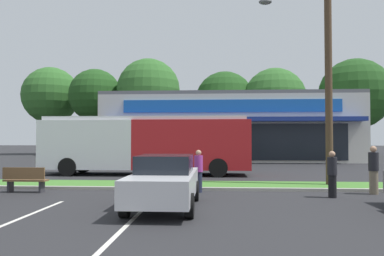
# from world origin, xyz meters

# --- Properties ---
(grass_median) EXTENTS (56.00, 2.20, 0.12)m
(grass_median) POSITION_xyz_m (0.00, 14.00, 0.06)
(grass_median) COLOR #427A2D
(grass_median) RESTS_ON ground_plane
(curb_lip) EXTENTS (56.00, 0.24, 0.12)m
(curb_lip) POSITION_xyz_m (0.00, 12.78, 0.06)
(curb_lip) COLOR #99968C
(curb_lip) RESTS_ON ground_plane
(parking_stripe_1) EXTENTS (0.12, 4.80, 0.01)m
(parking_stripe_1) POSITION_xyz_m (-2.92, 7.50, 0.00)
(parking_stripe_1) COLOR silver
(parking_stripe_1) RESTS_ON ground_plane
(parking_stripe_2) EXTENTS (0.12, 4.80, 0.01)m
(parking_stripe_2) POSITION_xyz_m (-0.06, 6.32, 0.00)
(parking_stripe_2) COLOR silver
(parking_stripe_2) RESTS_ON ground_plane
(storefront_building) EXTENTS (23.04, 11.74, 6.19)m
(storefront_building) POSITION_xyz_m (3.33, 35.20, 3.10)
(storefront_building) COLOR beige
(storefront_building) RESTS_ON ground_plane
(tree_far_left) EXTENTS (7.46, 7.46, 11.57)m
(tree_far_left) POSITION_xyz_m (-19.83, 46.75, 7.83)
(tree_far_left) COLOR #473323
(tree_far_left) RESTS_ON ground_plane
(tree_left) EXTENTS (6.50, 6.50, 10.72)m
(tree_left) POSITION_xyz_m (-12.90, 43.92, 7.46)
(tree_left) COLOR #473323
(tree_left) RESTS_ON ground_plane
(tree_mid_left) EXTENTS (7.56, 7.56, 11.71)m
(tree_mid_left) POSITION_xyz_m (-6.04, 42.92, 7.92)
(tree_mid_left) COLOR #473323
(tree_mid_left) RESTS_ON ground_plane
(tree_mid) EXTENTS (7.69, 7.69, 10.76)m
(tree_mid) POSITION_xyz_m (3.23, 46.86, 6.91)
(tree_mid) COLOR #473323
(tree_mid) RESTS_ON ground_plane
(tree_mid_right) EXTENTS (7.70, 7.70, 10.81)m
(tree_mid_right) POSITION_xyz_m (9.35, 45.04, 6.95)
(tree_mid_right) COLOR #473323
(tree_mid_right) RESTS_ON ground_plane
(tree_right) EXTENTS (8.17, 8.17, 11.37)m
(tree_right) POSITION_xyz_m (18.24, 42.82, 7.27)
(tree_right) COLOR #473323
(tree_right) RESTS_ON ground_plane
(utility_pole) EXTENTS (3.03, 2.40, 11.22)m
(utility_pole) POSITION_xyz_m (6.62, 14.12, 5.96)
(utility_pole) COLOR #4C3826
(utility_pole) RESTS_ON ground_plane
(city_bus) EXTENTS (11.64, 2.71, 3.25)m
(city_bus) POSITION_xyz_m (-1.91, 19.11, 1.76)
(city_bus) COLOR #AD191E
(city_bus) RESTS_ON ground_plane
(bus_stop_bench) EXTENTS (1.60, 0.45, 0.95)m
(bus_stop_bench) POSITION_xyz_m (-5.13, 11.78, 0.50)
(bus_stop_bench) COLOR brown
(bus_stop_bench) RESTS_ON ground_plane
(car_2) EXTENTS (4.35, 1.95, 1.40)m
(car_2) POSITION_xyz_m (0.25, 25.25, 0.73)
(car_2) COLOR #9E998C
(car_2) RESTS_ON ground_plane
(car_3) EXTENTS (1.88, 4.42, 1.53)m
(car_3) POSITION_xyz_m (0.51, 8.98, 0.78)
(car_3) COLOR #B7B7BC
(car_3) RESTS_ON ground_plane
(pedestrian_near_bench) EXTENTS (0.32, 0.32, 1.60)m
(pedestrian_near_bench) POSITION_xyz_m (1.36, 12.23, 0.80)
(pedestrian_near_bench) COLOR #1E2338
(pedestrian_near_bench) RESTS_ON ground_plane
(pedestrian_by_pole) EXTENTS (0.35, 0.35, 1.75)m
(pedestrian_by_pole) POSITION_xyz_m (7.74, 12.15, 0.88)
(pedestrian_by_pole) COLOR #726651
(pedestrian_by_pole) RESTS_ON ground_plane
(pedestrian_mid) EXTENTS (0.32, 0.32, 1.59)m
(pedestrian_mid) POSITION_xyz_m (5.99, 11.23, 0.80)
(pedestrian_mid) COLOR black
(pedestrian_mid) RESTS_ON ground_plane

